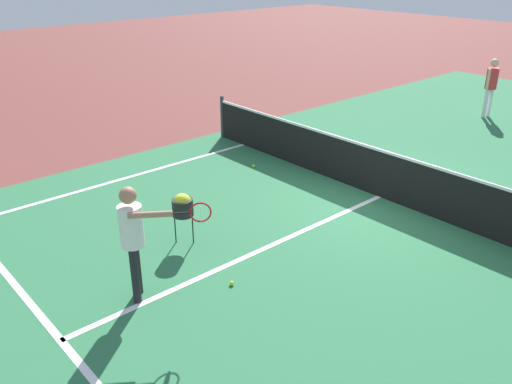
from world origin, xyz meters
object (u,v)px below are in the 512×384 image
Objects in this scene: player_near at (134,231)px; player_far at (491,82)px; net at (382,173)px; tennis_ball_near_net at (253,166)px; ball_hopper at (183,205)px; tennis_ball_mid_court at (232,283)px.

player_near is 12.09m from player_far.
net is 6.98m from player_far.
tennis_ball_near_net is at bearing -100.71° from player_far.
player_far is 1.90× the size of ball_hopper.
net is 6.00× the size of player_far.
net is 5.23m from player_near.
net is 6.01× the size of player_near.
ball_hopper is at bearing 122.96° from player_near.
tennis_ball_near_net is 4.61m from tennis_ball_mid_court.
net is 150.92× the size of tennis_ball_mid_court.
player_far is at bearing 101.21° from net.
tennis_ball_mid_court is at bearing 61.44° from player_near.
tennis_ball_near_net and tennis_ball_mid_court have the same top height.
tennis_ball_near_net is 1.00× the size of tennis_ball_mid_court.
tennis_ball_near_net is (-2.65, 4.38, -1.00)m from player_near.
net is 2.95m from tennis_ball_near_net.
player_far is 11.10m from tennis_ball_mid_court.
ball_hopper is 1.61m from tennis_ball_mid_court.
tennis_ball_mid_court is at bearing -83.60° from net.
net is 11.39× the size of ball_hopper.
net is at bearing 16.22° from tennis_ball_near_net.
tennis_ball_near_net is at bearing -163.78° from net.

